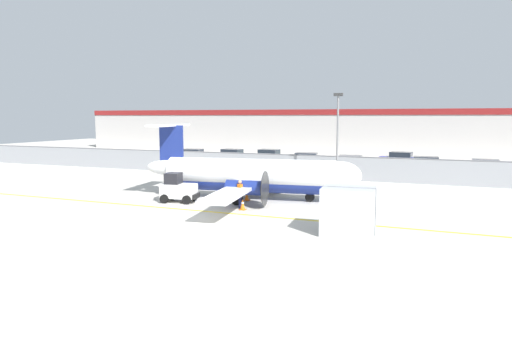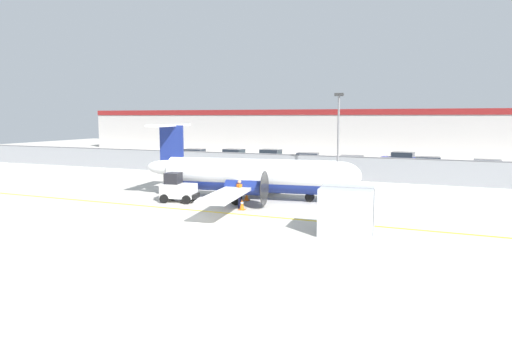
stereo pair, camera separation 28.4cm
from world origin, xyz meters
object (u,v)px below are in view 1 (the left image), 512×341
at_px(parked_car_1, 231,156).
at_px(parked_car_0, 192,156).
at_px(traffic_cone_near_right, 247,196).
at_px(parked_car_7, 486,168).
at_px(baggage_tug, 178,189).
at_px(cargo_container, 348,211).
at_px(apron_light_pole, 338,131).
at_px(ground_crew_worker, 240,192).
at_px(traffic_cone_far_left, 243,205).
at_px(commuter_airplane, 254,175).
at_px(parked_car_4, 349,164).
at_px(parked_car_3, 305,160).
at_px(parked_car_2, 268,156).
at_px(parked_car_5, 400,159).
at_px(traffic_cone_near_left, 352,199).
at_px(parked_car_6, 427,165).

bearing_deg(parked_car_1, parked_car_0, 24.69).
height_order(traffic_cone_near_right, parked_car_7, parked_car_7).
bearing_deg(baggage_tug, parked_car_0, 108.47).
xyz_separation_m(baggage_tug, parked_car_0, (-11.32, 21.65, 0.04)).
bearing_deg(traffic_cone_near_right, cargo_container, -38.41).
relative_size(parked_car_0, apron_light_pole, 0.59).
bearing_deg(ground_crew_worker, traffic_cone_far_left, -78.57).
height_order(commuter_airplane, parked_car_4, commuter_airplane).
distance_m(parked_car_7, apron_light_pole, 14.86).
bearing_deg(parked_car_7, baggage_tug, -131.83).
xyz_separation_m(parked_car_3, apron_light_pole, (5.41, -10.06, 3.41)).
height_order(cargo_container, parked_car_7, cargo_container).
relative_size(commuter_airplane, parked_car_0, 3.74).
relative_size(commuter_airplane, apron_light_pole, 2.21).
xyz_separation_m(commuter_airplane, parked_car_3, (-1.63, 18.27, -0.71)).
bearing_deg(parked_car_7, traffic_cone_near_right, -128.70).
height_order(commuter_airplane, ground_crew_worker, commuter_airplane).
bearing_deg(ground_crew_worker, parked_car_0, 97.40).
bearing_deg(baggage_tug, parked_car_4, 60.14).
relative_size(traffic_cone_far_left, parked_car_1, 0.15).
height_order(baggage_tug, apron_light_pole, apron_light_pole).
distance_m(parked_car_2, parked_car_7, 22.68).
distance_m(parked_car_2, parked_car_4, 11.26).
height_order(parked_car_0, apron_light_pole, apron_light_pole).
distance_m(traffic_cone_far_left, parked_car_5, 27.50).
distance_m(ground_crew_worker, parked_car_4, 20.06).
relative_size(commuter_airplane, baggage_tug, 6.49).
distance_m(traffic_cone_far_left, parked_car_2, 26.20).
distance_m(ground_crew_worker, parked_car_3, 21.41).
distance_m(traffic_cone_near_left, parked_car_7, 18.59).
xyz_separation_m(parked_car_3, parked_car_5, (9.09, 4.90, 0.00)).
xyz_separation_m(traffic_cone_near_left, parked_car_3, (-7.92, 17.52, 0.58)).
xyz_separation_m(parked_car_7, apron_light_pole, (-11.48, -8.81, 3.41)).
bearing_deg(traffic_cone_near_left, parked_car_5, 87.01).
xyz_separation_m(parked_car_3, parked_car_6, (11.94, -0.24, 0.00)).
height_order(baggage_tug, parked_car_1, baggage_tug).
relative_size(baggage_tug, traffic_cone_near_left, 3.87).
bearing_deg(apron_light_pole, parked_car_6, 56.40).
distance_m(parked_car_1, parked_car_4, 14.77).
distance_m(ground_crew_worker, parked_car_7, 25.03).
height_order(baggage_tug, traffic_cone_near_right, baggage_tug).
height_order(commuter_airplane, baggage_tug, commuter_airplane).
distance_m(parked_car_0, parked_car_4, 18.83).
relative_size(ground_crew_worker, traffic_cone_far_left, 2.66).
height_order(parked_car_2, parked_car_3, same).
height_order(traffic_cone_near_left, parked_car_7, parked_car_7).
bearing_deg(parked_car_0, ground_crew_worker, 122.13).
relative_size(commuter_airplane, parked_car_4, 3.70).
relative_size(traffic_cone_near_right, parked_car_4, 0.15).
relative_size(traffic_cone_near_right, parked_car_5, 0.15).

